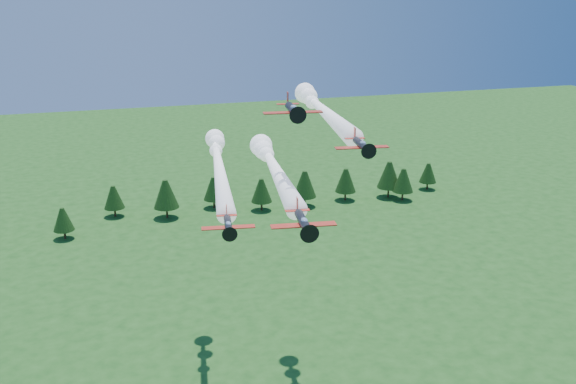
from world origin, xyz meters
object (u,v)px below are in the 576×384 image
object	(u,v)px
plane_lead	(273,165)
plane_left	(218,162)
plane_right	(321,108)
plane_slot	(292,109)

from	to	relation	value
plane_lead	plane_left	xyz separation A→B (m)	(-5.11, 15.67, -3.16)
plane_lead	plane_left	size ratio (longest dim) A/B	0.80
plane_right	plane_slot	world-z (taller)	plane_slot
plane_lead	plane_right	bearing A→B (deg)	50.91
plane_lead	plane_right	world-z (taller)	plane_right
plane_lead	plane_slot	size ratio (longest dim) A/B	4.98
plane_right	plane_left	bearing A→B (deg)	169.84
plane_lead	plane_left	world-z (taller)	plane_lead
plane_slot	plane_lead	bearing A→B (deg)	99.14
plane_lead	plane_left	bearing A→B (deg)	115.95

